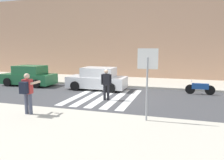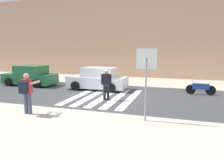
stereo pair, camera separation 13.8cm
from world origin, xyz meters
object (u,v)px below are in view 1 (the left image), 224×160
Objects in this scene: parked_car_green at (29,76)px; parked_car_white at (97,79)px; photographer_with_backpack at (27,90)px; pedestrian_crossing at (106,83)px; stop_sign at (147,68)px; motorcycle at (200,88)px.

parked_car_green and parked_car_white have the same top height.
photographer_with_backpack is 1.00× the size of pedestrian_crossing.
stop_sign is at bearing -54.55° from parked_car_white.
pedestrian_crossing is at bearing 61.14° from photographer_with_backpack.
parked_car_white is (5.65, 0.00, 0.00)m from parked_car_green.
parked_car_green is 2.33× the size of motorcycle.
parked_car_white is at bearing 85.18° from photographer_with_backpack.
pedestrian_crossing is 0.98× the size of motorcycle.
stop_sign is 1.59× the size of pedestrian_crossing.
pedestrian_crossing is 3.22m from parked_car_white.
pedestrian_crossing is 6.03m from motorcycle.
photographer_with_backpack reaches higher than parked_car_white.
parked_car_green is at bearing 127.22° from photographer_with_backpack.
parked_car_green is at bearing 148.76° from stop_sign.
pedestrian_crossing is at bearing 129.82° from stop_sign.
photographer_with_backpack is 0.42× the size of parked_car_white.
parked_car_white is at bearing 0.00° from parked_car_green.
photographer_with_backpack is 0.42× the size of parked_car_green.
stop_sign is at bearing 7.77° from photographer_with_backpack.
parked_car_green is 5.65m from parked_car_white.
motorcycle is (6.74, 0.30, -0.31)m from parked_car_white.
parked_car_white reaches higher than motorcycle.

